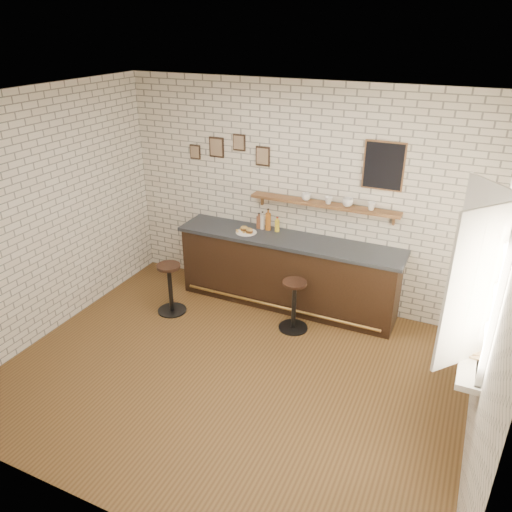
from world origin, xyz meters
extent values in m
plane|color=brown|center=(0.00, 0.00, 0.00)|extent=(5.00, 5.00, 0.00)
cube|color=black|center=(0.01, 1.70, 0.48)|extent=(3.00, 0.58, 0.96)
cube|color=#2D333A|center=(0.01, 1.70, 0.98)|extent=(3.10, 0.62, 0.05)
cylinder|color=olive|center=(0.01, 1.38, 0.12)|extent=(2.79, 0.04, 0.04)
cylinder|color=white|center=(-0.59, 1.63, 1.02)|extent=(0.28, 0.28, 0.01)
cylinder|color=gold|center=(-0.53, 1.65, 1.02)|extent=(0.05, 0.05, 0.00)
cylinder|color=gold|center=(-0.55, 1.62, 1.02)|extent=(0.05, 0.05, 0.00)
cylinder|color=gold|center=(-0.69, 1.70, 1.02)|extent=(0.06, 0.06, 0.00)
cylinder|color=gold|center=(-0.54, 1.68, 1.02)|extent=(0.06, 0.06, 0.00)
cylinder|color=gold|center=(-0.71, 1.60, 1.02)|extent=(0.06, 0.06, 0.00)
cylinder|color=gold|center=(-0.53, 1.64, 1.02)|extent=(0.04, 0.04, 0.00)
cylinder|color=gold|center=(-0.60, 1.59, 1.02)|extent=(0.05, 0.05, 0.00)
cylinder|color=gold|center=(-0.69, 1.57, 1.02)|extent=(0.04, 0.04, 0.00)
cylinder|color=gold|center=(-0.73, 1.64, 1.02)|extent=(0.05, 0.05, 0.00)
cylinder|color=gold|center=(-0.55, 1.59, 1.02)|extent=(0.06, 0.06, 0.00)
cylinder|color=gold|center=(-0.70, 1.67, 1.02)|extent=(0.04, 0.04, 0.00)
cylinder|color=gold|center=(-0.56, 1.62, 1.02)|extent=(0.05, 0.05, 0.00)
cylinder|color=gold|center=(-0.53, 1.65, 1.02)|extent=(0.05, 0.05, 0.00)
cylinder|color=brown|center=(-0.50, 1.86, 1.10)|extent=(0.07, 0.07, 0.17)
cylinder|color=brown|center=(-0.50, 1.86, 1.20)|extent=(0.02, 0.02, 0.04)
cylinder|color=black|center=(-0.50, 1.86, 1.23)|extent=(0.03, 0.03, 0.01)
cylinder|color=beige|center=(-0.44, 1.86, 1.11)|extent=(0.07, 0.07, 0.20)
cylinder|color=beige|center=(-0.44, 1.86, 1.23)|extent=(0.02, 0.02, 0.04)
cylinder|color=black|center=(-0.44, 1.86, 1.26)|extent=(0.03, 0.03, 0.01)
cylinder|color=#AA5D1B|center=(-0.36, 1.86, 1.13)|extent=(0.07, 0.07, 0.24)
cylinder|color=#AA5D1B|center=(-0.36, 1.86, 1.28)|extent=(0.03, 0.03, 0.05)
cylinder|color=black|center=(-0.36, 1.86, 1.31)|extent=(0.03, 0.03, 0.01)
cylinder|color=yellow|center=(-0.22, 1.86, 1.09)|extent=(0.07, 0.07, 0.16)
cylinder|color=yellow|center=(-0.22, 1.86, 1.19)|extent=(0.03, 0.03, 0.03)
cylinder|color=maroon|center=(-0.22, 1.86, 1.21)|extent=(0.03, 0.03, 0.01)
cylinder|color=black|center=(-1.36, 0.85, 0.01)|extent=(0.39, 0.39, 0.02)
cylinder|color=black|center=(-1.36, 0.85, 0.35)|extent=(0.06, 0.06, 0.65)
cylinder|color=black|center=(-1.36, 0.85, 0.69)|extent=(0.33, 0.33, 0.04)
cylinder|color=black|center=(0.32, 1.15, 0.01)|extent=(0.38, 0.38, 0.02)
cylinder|color=black|center=(0.32, 1.15, 0.34)|extent=(0.06, 0.06, 0.63)
cylinder|color=black|center=(0.32, 1.15, 0.67)|extent=(0.31, 0.31, 0.04)
cube|color=brown|center=(0.40, 1.90, 1.48)|extent=(2.00, 0.18, 0.04)
cube|color=brown|center=(-0.50, 1.97, 1.40)|extent=(0.03, 0.04, 0.16)
cube|color=brown|center=(1.30, 1.97, 1.40)|extent=(0.03, 0.04, 0.16)
imported|color=white|center=(0.16, 1.90, 1.55)|extent=(0.17, 0.17, 0.10)
imported|color=white|center=(0.46, 1.90, 1.55)|extent=(0.14, 0.14, 0.10)
imported|color=white|center=(0.72, 1.90, 1.55)|extent=(0.17, 0.17, 0.11)
imported|color=white|center=(1.02, 1.90, 1.55)|extent=(0.15, 0.15, 0.10)
cube|color=black|center=(-1.20, 1.98, 2.05)|extent=(0.22, 0.02, 0.28)
cube|color=black|center=(-0.85, 1.98, 2.15)|extent=(0.18, 0.02, 0.22)
cube|color=black|center=(-0.50, 1.98, 2.00)|extent=(0.20, 0.02, 0.26)
cube|color=black|center=(-1.55, 1.98, 1.95)|extent=(0.16, 0.02, 0.20)
cube|color=black|center=(1.10, 1.98, 2.05)|extent=(0.46, 0.02, 0.56)
cube|color=white|center=(2.40, 0.30, 0.90)|extent=(0.20, 1.35, 0.06)
cube|color=white|center=(2.47, 0.30, 0.90)|extent=(0.05, 1.30, 0.06)
cube|color=white|center=(2.47, -0.30, 1.65)|extent=(0.05, 0.06, 1.50)
cube|color=white|center=(2.47, 0.90, 1.65)|extent=(0.05, 0.06, 1.50)
cube|color=white|center=(2.32, 0.00, 1.65)|extent=(0.40, 0.46, 1.46)
cube|color=white|center=(2.32, 0.60, 1.65)|extent=(0.40, 0.46, 1.46)
imported|color=tan|center=(2.38, 0.17, 0.94)|extent=(0.21, 0.27, 0.02)
imported|color=tan|center=(2.38, 0.17, 0.96)|extent=(0.17, 0.21, 0.01)
camera|label=1|loc=(2.17, -4.02, 3.66)|focal=35.00mm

